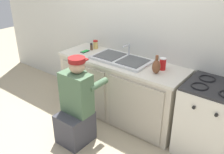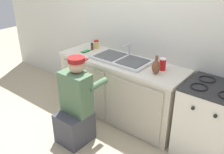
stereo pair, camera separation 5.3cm
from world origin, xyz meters
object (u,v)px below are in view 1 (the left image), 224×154
(sink_double_basin, at_px, (121,59))
(vase_decorative, at_px, (156,66))
(soda_cup_red, at_px, (163,64))
(cell_phone, at_px, (85,51))
(condiment_jar, at_px, (96,44))
(spice_bottle_pepper, at_px, (91,47))
(plumber_person, at_px, (76,108))
(stove_range, at_px, (210,120))

(sink_double_basin, bearing_deg, vase_decorative, -8.61)
(soda_cup_red, bearing_deg, cell_phone, -174.87)
(soda_cup_red, bearing_deg, condiment_jar, 175.19)
(spice_bottle_pepper, distance_m, vase_decorative, 1.19)
(plumber_person, bearing_deg, condiment_jar, 117.41)
(condiment_jar, relative_size, vase_decorative, 0.56)
(sink_double_basin, distance_m, plumber_person, 0.90)
(plumber_person, xyz_separation_m, condiment_jar, (-0.49, 0.94, 0.47))
(spice_bottle_pepper, bearing_deg, soda_cup_red, -0.46)
(plumber_person, distance_m, vase_decorative, 1.09)
(plumber_person, height_order, condiment_jar, plumber_person)
(sink_double_basin, distance_m, stove_range, 1.34)
(plumber_person, height_order, soda_cup_red, plumber_person)
(stove_range, relative_size, cell_phone, 6.36)
(condiment_jar, bearing_deg, soda_cup_red, -4.81)
(sink_double_basin, relative_size, cell_phone, 5.71)
(condiment_jar, bearing_deg, sink_double_basin, -15.10)
(stove_range, distance_m, soda_cup_red, 0.85)
(sink_double_basin, height_order, soda_cup_red, sink_double_basin)
(spice_bottle_pepper, xyz_separation_m, cell_phone, (-0.02, -0.12, -0.04))
(soda_cup_red, relative_size, cell_phone, 1.09)
(soda_cup_red, bearing_deg, spice_bottle_pepper, 179.54)
(condiment_jar, height_order, soda_cup_red, soda_cup_red)
(soda_cup_red, height_order, cell_phone, soda_cup_red)
(plumber_person, height_order, vase_decorative, plumber_person)
(vase_decorative, height_order, cell_phone, vase_decorative)
(vase_decorative, relative_size, soda_cup_red, 1.51)
(stove_range, distance_m, condiment_jar, 1.93)
(condiment_jar, relative_size, cell_phone, 0.91)
(spice_bottle_pepper, bearing_deg, cell_phone, -101.16)
(spice_bottle_pepper, distance_m, cell_phone, 0.13)
(spice_bottle_pepper, relative_size, condiment_jar, 0.82)
(plumber_person, bearing_deg, stove_range, 29.60)
(cell_phone, bearing_deg, plumber_person, -54.95)
(condiment_jar, xyz_separation_m, vase_decorative, (1.17, -0.25, 0.03))
(sink_double_basin, bearing_deg, stove_range, -0.10)
(vase_decorative, distance_m, soda_cup_red, 0.15)
(stove_range, height_order, soda_cup_red, soda_cup_red)
(sink_double_basin, xyz_separation_m, cell_phone, (-0.62, -0.05, -0.01))
(condiment_jar, distance_m, vase_decorative, 1.20)
(plumber_person, distance_m, condiment_jar, 1.16)
(plumber_person, height_order, spice_bottle_pepper, plumber_person)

